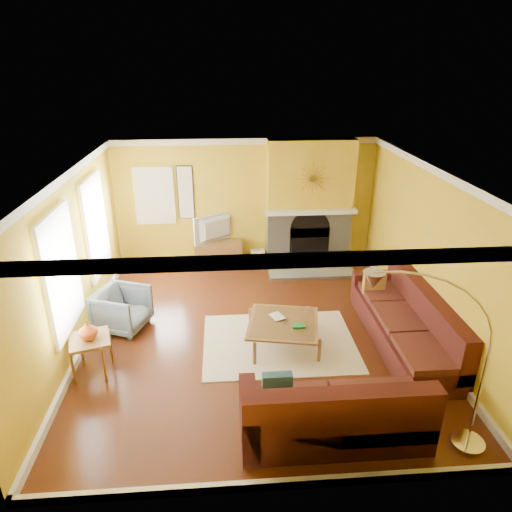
{
  "coord_description": "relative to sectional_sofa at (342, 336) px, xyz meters",
  "views": [
    {
      "loc": [
        -0.48,
        -6.39,
        4.18
      ],
      "look_at": [
        0.03,
        0.4,
        1.22
      ],
      "focal_mm": 32.0,
      "sensor_mm": 36.0,
      "label": 1
    }
  ],
  "objects": [
    {
      "name": "coffee_table",
      "position": [
        -0.8,
        0.5,
        -0.24
      ],
      "size": [
        1.25,
        1.25,
        0.42
      ],
      "primitive_type": null,
      "rotation": [
        0.0,
        0.0,
        -0.19
      ],
      "color": "white",
      "rests_on": "floor"
    },
    {
      "name": "side_table",
      "position": [
        -3.6,
        0.0,
        -0.16
      ],
      "size": [
        0.67,
        0.67,
        0.59
      ],
      "primitive_type": null,
      "rotation": [
        0.0,
        0.0,
        0.29
      ],
      "color": "olive",
      "rests_on": "floor"
    },
    {
      "name": "wall_left",
      "position": [
        -3.96,
        0.85,
        0.9
      ],
      "size": [
        0.02,
        6.0,
        2.7
      ],
      "primitive_type": "cube",
      "color": "gold",
      "rests_on": "ground"
    },
    {
      "name": "fireplace",
      "position": [
        0.15,
        3.65,
        0.9
      ],
      "size": [
        1.8,
        0.4,
        2.7
      ],
      "primitive_type": null,
      "color": "gray",
      "rests_on": "floor"
    },
    {
      "name": "window_left_far",
      "position": [
        -3.92,
        0.25,
        1.05
      ],
      "size": [
        0.06,
        1.22,
        1.72
      ],
      "primitive_type": "cube",
      "color": "white",
      "rests_on": "wall_left"
    },
    {
      "name": "mantel",
      "position": [
        0.15,
        3.41,
        0.8
      ],
      "size": [
        1.92,
        0.22,
        0.08
      ],
      "primitive_type": "cube",
      "color": "white",
      "rests_on": "fireplace"
    },
    {
      "name": "rug",
      "position": [
        -0.85,
        0.55,
        -0.44
      ],
      "size": [
        2.4,
        1.8,
        0.02
      ],
      "primitive_type": "cube",
      "color": "beige",
      "rests_on": "floor"
    },
    {
      "name": "armchair",
      "position": [
        -3.4,
        1.2,
        -0.1
      ],
      "size": [
        0.99,
        0.98,
        0.71
      ],
      "primitive_type": "imported",
      "rotation": [
        0.0,
        0.0,
        1.21
      ],
      "color": "slate",
      "rests_on": "floor"
    },
    {
      "name": "baseboard",
      "position": [
        -1.2,
        0.85,
        -0.39
      ],
      "size": [
        5.5,
        6.0,
        0.12
      ],
      "primitive_type": null,
      "color": "white",
      "rests_on": "floor"
    },
    {
      "name": "sunburst",
      "position": [
        0.15,
        3.42,
        1.5
      ],
      "size": [
        0.7,
        0.04,
        0.7
      ],
      "primitive_type": null,
      "color": "olive",
      "rests_on": "fireplace"
    },
    {
      "name": "floor",
      "position": [
        -1.2,
        0.85,
        -0.46
      ],
      "size": [
        5.5,
        6.0,
        0.02
      ],
      "primitive_type": "cube",
      "color": "#602B14",
      "rests_on": "ground"
    },
    {
      "name": "subwoofer",
      "position": [
        -0.95,
        3.63,
        -0.3
      ],
      "size": [
        0.3,
        0.3,
        0.3
      ],
      "primitive_type": "cube",
      "color": "white",
      "rests_on": "floor"
    },
    {
      "name": "media_console",
      "position": [
        -1.8,
        3.6,
        -0.17
      ],
      "size": [
        1.01,
        0.46,
        0.56
      ],
      "primitive_type": "cube",
      "color": "olive",
      "rests_on": "floor"
    },
    {
      "name": "crown_molding",
      "position": [
        -1.2,
        0.85,
        2.19
      ],
      "size": [
        5.5,
        6.0,
        0.12
      ],
      "primitive_type": null,
      "color": "white",
      "rests_on": "ceiling"
    },
    {
      "name": "book",
      "position": [
        -0.96,
        0.61,
        -0.02
      ],
      "size": [
        0.26,
        0.3,
        0.02
      ],
      "primitive_type": "imported",
      "rotation": [
        0.0,
        0.0,
        0.42
      ],
      "color": "white",
      "rests_on": "coffee_table"
    },
    {
      "name": "hearth",
      "position": [
        0.15,
        3.1,
        -0.42
      ],
      "size": [
        1.8,
        0.7,
        0.06
      ],
      "primitive_type": "cube",
      "color": "gray",
      "rests_on": "floor"
    },
    {
      "name": "vase",
      "position": [
        -3.6,
        0.0,
        0.28
      ],
      "size": [
        0.29,
        0.29,
        0.28
      ],
      "primitive_type": "imported",
      "rotation": [
        0.0,
        0.0,
        -0.12
      ],
      "color": "#D8591E",
      "rests_on": "side_table"
    },
    {
      "name": "wall_front",
      "position": [
        -1.2,
        -2.16,
        0.9
      ],
      "size": [
        5.5,
        0.02,
        2.7
      ],
      "primitive_type": "cube",
      "color": "gold",
      "rests_on": "ground"
    },
    {
      "name": "arc_lamp",
      "position": [
        0.48,
        -1.7,
        0.7
      ],
      "size": [
        1.45,
        0.36,
        2.3
      ],
      "primitive_type": null,
      "color": "silver",
      "rests_on": "floor"
    },
    {
      "name": "wall_back",
      "position": [
        -1.2,
        3.86,
        0.9
      ],
      "size": [
        5.5,
        0.02,
        2.7
      ],
      "primitive_type": "cube",
      "color": "gold",
      "rests_on": "ground"
    },
    {
      "name": "window_left_near",
      "position": [
        -3.92,
        2.15,
        1.05
      ],
      "size": [
        0.06,
        1.22,
        1.72
      ],
      "primitive_type": "cube",
      "color": "white",
      "rests_on": "wall_left"
    },
    {
      "name": "sectional_sofa",
      "position": [
        0.0,
        0.0,
        0.0
      ],
      "size": [
        3.1,
        3.7,
        0.9
      ],
      "primitive_type": null,
      "color": "#471916",
      "rests_on": "floor"
    },
    {
      "name": "wall_right",
      "position": [
        1.56,
        0.85,
        0.9
      ],
      "size": [
        0.02,
        6.0,
        2.7
      ],
      "primitive_type": "cube",
      "color": "gold",
      "rests_on": "ground"
    },
    {
      "name": "wall_art",
      "position": [
        -2.45,
        3.82,
        1.15
      ],
      "size": [
        0.34,
        0.04,
        1.14
      ],
      "primitive_type": "cube",
      "color": "white",
      "rests_on": "wall_back"
    },
    {
      "name": "tv",
      "position": [
        -1.8,
        3.6,
        0.41
      ],
      "size": [
        0.95,
        0.69,
        0.6
      ],
      "primitive_type": "imported",
      "rotation": [
        0.0,
        0.0,
        3.73
      ],
      "color": "black",
      "rests_on": "media_console"
    },
    {
      "name": "window_back",
      "position": [
        -3.1,
        3.81,
        1.1
      ],
      "size": [
        0.82,
        0.06,
        1.22
      ],
      "primitive_type": "cube",
      "color": "white",
      "rests_on": "wall_back"
    },
    {
      "name": "ceiling",
      "position": [
        -1.2,
        0.85,
        2.26
      ],
      "size": [
        5.5,
        6.0,
        0.02
      ],
      "primitive_type": "cube",
      "color": "white",
      "rests_on": "ground"
    }
  ]
}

